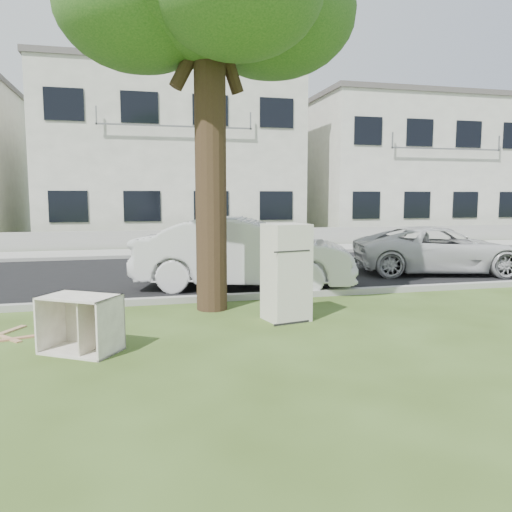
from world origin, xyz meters
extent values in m
plane|color=#364719|center=(0.00, 0.00, 0.00)|extent=(120.00, 120.00, 0.00)
cube|color=black|center=(0.00, 6.00, 0.01)|extent=(120.00, 7.00, 0.01)
cube|color=gray|center=(0.00, 2.45, 0.00)|extent=(120.00, 0.18, 0.12)
cube|color=gray|center=(0.00, 9.55, 0.00)|extent=(120.00, 0.18, 0.12)
cube|color=gray|center=(0.00, 11.00, 0.01)|extent=(120.00, 2.80, 0.01)
cube|color=gray|center=(0.00, 12.60, 0.35)|extent=(120.00, 0.15, 0.70)
cylinder|color=black|center=(-0.40, 1.80, 2.60)|extent=(0.54, 0.54, 5.20)
cube|color=silver|center=(0.00, 17.50, 3.60)|extent=(11.00, 8.00, 7.20)
cube|color=#595451|center=(0.00, 17.50, 7.32)|extent=(11.22, 8.16, 0.24)
cube|color=silver|center=(12.00, 17.50, 3.30)|extent=(10.00, 8.00, 6.60)
cube|color=#595451|center=(12.00, 17.50, 6.72)|extent=(10.20, 8.16, 0.24)
cube|color=beige|center=(0.64, 0.75, 0.77)|extent=(0.75, 0.71, 1.55)
cube|color=silver|center=(-2.40, -0.22, 0.37)|extent=(1.10, 0.99, 0.73)
cube|color=#A66F50|center=(-3.30, 0.60, 0.01)|extent=(1.11, 0.47, 0.02)
cube|color=tan|center=(-3.52, 0.70, 0.01)|extent=(0.59, 0.68, 0.02)
cube|color=#A5815B|center=(-3.59, 0.91, 0.01)|extent=(0.51, 0.82, 0.02)
imported|color=silver|center=(0.59, 3.64, 0.77)|extent=(4.93, 2.92, 1.53)
imported|color=silver|center=(5.97, 4.52, 0.60)|extent=(4.71, 3.00, 1.21)
camera|label=1|loc=(-1.70, -6.78, 1.98)|focal=35.00mm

